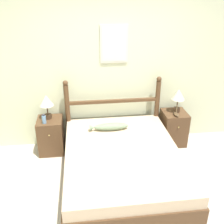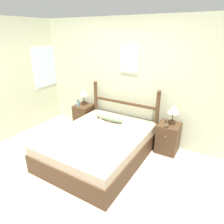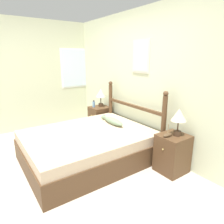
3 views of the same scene
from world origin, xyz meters
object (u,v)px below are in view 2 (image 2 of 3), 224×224
bed (99,145)px  table_lamp_left (84,93)px  fish_pillow (110,119)px  bottle (78,103)px  table_lamp_right (173,110)px  model_boat (167,125)px  nightstand_left (84,116)px  nightstand_right (168,138)px

bed → table_lamp_left: table_lamp_left is taller
fish_pillow → bottle: bearing=169.7°
table_lamp_right → model_boat: (-0.06, -0.14, -0.27)m
table_lamp_left → fish_pillow: bearing=-19.8°
nightstand_left → table_lamp_right: size_ratio=1.46×
table_lamp_left → bottle: bearing=-105.4°
nightstand_right → fish_pillow: (-1.16, -0.30, 0.26)m
nightstand_left → bottle: 0.39m
table_lamp_left → fish_pillow: table_lamp_left is taller
nightstand_left → fish_pillow: fish_pillow is taller
nightstand_right → table_lamp_right: (0.03, 0.03, 0.59)m
bottle → fish_pillow: 1.03m
bed → nightstand_right: 1.37m
bed → model_boat: bearing=36.7°
bed → model_boat: model_boat is taller
nightstand_left → nightstand_right: 2.11m
nightstand_left → nightstand_right: size_ratio=1.00×
table_lamp_left → nightstand_left: bearing=-69.0°
nightstand_right → table_lamp_left: bearing=178.8°
model_boat → bed: bearing=-143.3°
bed → nightstand_left: bearing=140.2°
bottle → model_boat: model_boat is taller
table_lamp_left → model_boat: bearing=-4.3°
nightstand_right → fish_pillow: bearing=-165.4°
nightstand_right → nightstand_left: bearing=180.0°
nightstand_left → table_lamp_right: 2.22m
table_lamp_right → bed: bearing=-140.1°
bed → fish_pillow: size_ratio=3.39×
bed → table_lamp_right: (1.09, 0.91, 0.63)m
model_boat → fish_pillow: size_ratio=0.31×
bed → nightstand_right: size_ratio=3.45×
model_boat → fish_pillow: 1.15m
bottle → fish_pillow: size_ratio=0.27×
nightstand_right → bottle: 2.20m
table_lamp_right → fish_pillow: 1.28m
table_lamp_left → bottle: size_ratio=2.47×
table_lamp_right → nightstand_left: bearing=-179.2°
fish_pillow → table_lamp_right: bearing=15.6°
table_lamp_right → model_boat: table_lamp_right is taller
bed → table_lamp_left: bearing=139.2°
table_lamp_right → model_boat: bearing=-112.2°
bed → table_lamp_right: table_lamp_right is taller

